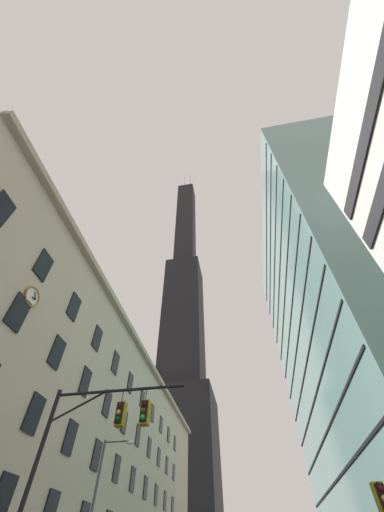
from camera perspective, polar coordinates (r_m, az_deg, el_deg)
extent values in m
cube|color=#B2A88E|center=(43.94, -23.13, -31.49)|extent=(16.31, 66.70, 22.63)
cube|color=#9E937A|center=(44.28, -8.87, -19.36)|extent=(0.70, 66.70, 0.60)
cube|color=black|center=(22.28, -33.40, -35.16)|extent=(0.14, 1.40, 2.20)
cube|color=black|center=(26.42, -26.27, -38.51)|extent=(0.14, 1.40, 2.20)
cube|color=black|center=(23.13, -28.72, -25.58)|extent=(0.14, 1.40, 2.20)
cube|color=black|center=(27.14, -22.93, -30.09)|extent=(0.14, 1.40, 2.20)
cube|color=black|center=(31.44, -18.34, -33.23)|extent=(0.14, 1.40, 2.20)
cube|color=black|center=(35.92, -14.66, -35.49)|extent=(0.14, 1.40, 2.20)
cube|color=black|center=(40.52, -11.66, -37.16)|extent=(0.14, 1.40, 2.20)
cube|color=black|center=(45.21, -9.18, -38.43)|extent=(0.14, 1.40, 2.20)
cube|color=black|center=(49.96, -7.11, -39.42)|extent=(0.14, 1.40, 2.20)
cube|color=black|center=(54.75, -5.35, -40.21)|extent=(0.14, 1.40, 2.20)
cube|color=black|center=(59.57, -3.85, -40.85)|extent=(0.14, 1.40, 2.20)
cube|color=black|center=(21.38, -31.12, -9.47)|extent=(0.14, 1.40, 2.20)
cube|color=black|center=(24.68, -25.11, -16.82)|extent=(0.14, 1.40, 2.20)
cube|color=black|center=(28.47, -20.31, -22.21)|extent=(0.14, 1.40, 2.20)
cube|color=black|center=(32.59, -16.43, -26.19)|extent=(0.14, 1.40, 2.20)
cube|color=black|center=(36.93, -13.27, -29.18)|extent=(0.14, 1.40, 2.20)
cube|color=black|center=(41.42, -10.64, -31.48)|extent=(0.14, 1.40, 2.20)
cube|color=black|center=(46.02, -8.44, -33.28)|extent=(0.14, 1.40, 2.20)
cube|color=black|center=(50.69, -6.58, -34.73)|extent=(0.14, 1.40, 2.20)
cube|color=black|center=(55.42, -4.98, -35.90)|extent=(0.14, 1.40, 2.20)
cube|color=black|center=(60.19, -3.60, -36.88)|extent=(0.14, 1.40, 2.20)
cube|color=black|center=(21.55, -33.47, 7.86)|extent=(0.14, 1.40, 2.20)
cube|color=black|center=(23.80, -27.27, -1.62)|extent=(0.14, 1.40, 2.20)
cube|color=black|center=(26.80, -22.27, -9.23)|extent=(0.14, 1.40, 2.20)
cube|color=black|center=(30.33, -18.21, -15.14)|extent=(0.14, 1.40, 2.20)
cube|color=black|center=(34.23, -14.88, -19.71)|extent=(0.14, 1.40, 2.20)
cube|color=black|center=(38.38, -12.11, -23.27)|extent=(0.14, 1.40, 2.20)
cube|color=black|center=(42.72, -9.79, -26.09)|extent=(0.14, 1.40, 2.20)
cube|color=black|center=(47.19, -7.82, -28.35)|extent=(0.14, 1.40, 2.20)
cube|color=black|center=(51.76, -6.13, -30.20)|extent=(0.14, 1.40, 2.20)
cube|color=black|center=(56.40, -4.66, -31.72)|extent=(0.14, 1.40, 2.20)
cube|color=black|center=(61.09, -3.38, -33.00)|extent=(0.14, 1.40, 2.20)
torus|color=olive|center=(22.38, -28.99, -7.02)|extent=(0.13, 1.42, 1.42)
cylinder|color=silver|center=(22.40, -29.07, -7.02)|extent=(0.05, 1.23, 1.23)
cube|color=black|center=(22.44, -28.76, -7.33)|extent=(0.03, 0.37, 0.14)
cube|color=black|center=(22.57, -28.54, -6.94)|extent=(0.03, 0.41, 0.44)
cube|color=black|center=(110.97, -2.49, -36.53)|extent=(23.70, 23.70, 44.63)
cube|color=black|center=(132.65, -1.72, -12.62)|extent=(16.59, 16.59, 64.92)
cube|color=black|center=(184.31, -1.21, 6.38)|extent=(10.66, 10.66, 81.15)
cylinder|color=silver|center=(229.16, -1.54, 14.12)|extent=(1.20, 1.20, 24.26)
cylinder|color=silver|center=(228.74, -0.46, 14.29)|extent=(1.20, 1.20, 24.26)
cube|color=black|center=(20.08, 31.13, 19.75)|extent=(0.16, 11.01, 1.10)
cube|color=gray|center=(50.92, 29.84, -11.11)|extent=(18.91, 41.84, 53.50)
cube|color=black|center=(41.77, 26.83, -34.62)|extent=(0.12, 40.84, 0.24)
cube|color=black|center=(42.57, 24.78, -29.59)|extent=(0.12, 40.84, 0.24)
cube|color=black|center=(43.73, 23.00, -24.75)|extent=(0.12, 40.84, 0.24)
cube|color=black|center=(45.22, 21.44, -20.19)|extent=(0.12, 40.84, 0.24)
cube|color=black|center=(47.00, 20.08, -15.92)|extent=(0.12, 40.84, 0.24)
cube|color=black|center=(49.04, 18.87, -11.99)|extent=(0.12, 40.84, 0.24)
cube|color=black|center=(51.31, 17.80, -8.38)|extent=(0.12, 40.84, 0.24)
cube|color=black|center=(53.78, 16.84, -5.09)|extent=(0.12, 40.84, 0.24)
cube|color=black|center=(56.43, 15.97, -2.09)|extent=(0.12, 40.84, 0.24)
cube|color=black|center=(59.23, 15.19, 0.63)|extent=(0.12, 40.84, 0.24)
cube|color=black|center=(62.17, 14.47, 3.10)|extent=(0.12, 40.84, 0.24)
cylinder|color=black|center=(16.71, -29.40, -34.44)|extent=(0.20, 0.20, 7.57)
cylinder|color=black|center=(16.10, -14.12, -24.36)|extent=(6.47, 0.14, 0.14)
cylinder|color=black|center=(16.73, -21.40, -25.86)|extent=(2.67, 0.10, 1.36)
cylinder|color=black|center=(15.91, -13.54, -25.36)|extent=(0.04, 0.04, 0.60)
cube|color=black|center=(15.66, -14.07, -27.88)|extent=(0.30, 0.30, 0.90)
cube|color=olive|center=(15.81, -13.84, -28.10)|extent=(0.40, 0.40, 1.04)
sphere|color=#450808|center=(15.61, -14.09, -26.71)|extent=(0.20, 0.20, 0.20)
sphere|color=yellow|center=(15.52, -14.29, -27.67)|extent=(0.20, 0.20, 0.20)
sphere|color=#083D10|center=(15.43, -14.51, -28.64)|extent=(0.20, 0.20, 0.20)
cylinder|color=black|center=(15.51, -9.02, -25.43)|extent=(0.04, 0.04, 0.60)
cube|color=black|center=(15.26, -9.39, -28.03)|extent=(0.30, 0.30, 0.90)
cube|color=olive|center=(15.41, -9.19, -28.25)|extent=(0.40, 0.40, 1.04)
sphere|color=#450808|center=(15.21, -9.44, -26.84)|extent=(0.20, 0.20, 0.20)
sphere|color=#4B3A08|center=(15.11, -9.58, -27.83)|extent=(0.20, 0.20, 0.20)
sphere|color=green|center=(15.02, -9.73, -28.83)|extent=(0.20, 0.20, 0.20)
cube|color=black|center=(15.45, 33.58, -35.10)|extent=(0.30, 0.30, 0.90)
cube|color=olive|center=(15.61, 33.41, -35.24)|extent=(0.40, 0.40, 1.04)
sphere|color=#450808|center=(15.34, 33.23, -34.02)|extent=(0.20, 0.20, 0.20)
cylinder|color=#47474C|center=(24.85, -19.15, -39.82)|extent=(0.18, 0.18, 7.68)
cylinder|color=#47474C|center=(25.12, -14.53, -31.94)|extent=(1.85, 0.10, 0.10)
ellipsoid|color=#EFE5C6|center=(24.76, -12.24, -32.32)|extent=(0.56, 0.32, 0.24)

